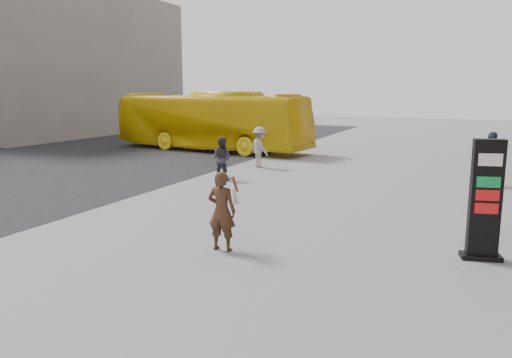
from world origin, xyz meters
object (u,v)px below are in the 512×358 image
at_px(pedestrian_c, 491,159).
at_px(info_pylon, 485,200).
at_px(bus, 210,121).
at_px(pedestrian_a, 222,158).
at_px(pedestrian_b, 260,147).
at_px(woman, 222,210).

bearing_deg(pedestrian_c, info_pylon, 138.50).
height_order(bus, pedestrian_c, bus).
bearing_deg(pedestrian_a, info_pylon, 144.72).
height_order(info_pylon, bus, bus).
relative_size(bus, pedestrian_a, 7.25).
distance_m(pedestrian_a, pedestrian_b, 3.12).
distance_m(bus, pedestrian_c, 14.25).
distance_m(pedestrian_a, pedestrian_c, 9.09).
relative_size(info_pylon, pedestrian_b, 1.37).
bearing_deg(info_pylon, bus, 122.33).
bearing_deg(pedestrian_c, pedestrian_a, 66.60).
relative_size(info_pylon, woman, 1.43).
relative_size(info_pylon, pedestrian_c, 1.26).
bearing_deg(pedestrian_b, pedestrian_a, 124.54).
bearing_deg(woman, info_pylon, -166.17).
bearing_deg(info_pylon, pedestrian_b, 121.27).
xyz_separation_m(bus, pedestrian_b, (4.72, -4.42, -0.70)).
xyz_separation_m(woman, pedestrian_a, (-3.70, 7.03, -0.06)).
bearing_deg(pedestrian_c, woman, 112.71).
bearing_deg(info_pylon, pedestrian_c, 75.41).
height_order(pedestrian_a, pedestrian_c, pedestrian_c).
bearing_deg(pedestrian_c, bus, 29.85).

